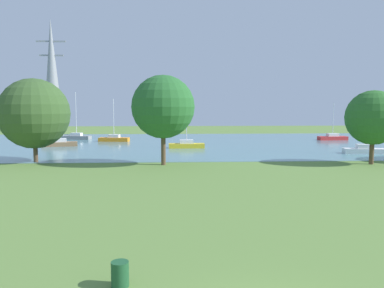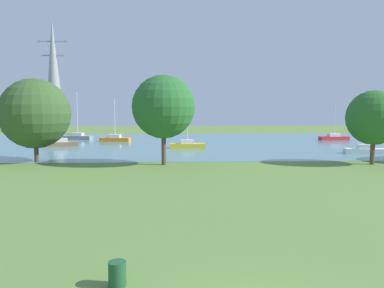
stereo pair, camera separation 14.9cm
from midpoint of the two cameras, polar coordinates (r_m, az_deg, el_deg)
name	(u,v)px [view 2 (the right image)]	position (r m, az deg, el deg)	size (l,w,h in m)	color
ground_plane	(204,176)	(31.70, 1.83, -4.73)	(160.00, 160.00, 0.00)	olive
litter_bin	(117,274)	(13.16, -10.50, -18.11)	(0.56, 0.56, 0.80)	#1E512D
water_surface	(190,143)	(59.42, -0.29, 0.10)	(140.00, 40.00, 0.02)	#578A94
sailboat_brown	(61,143)	(58.05, -18.50, 0.11)	(5.02, 2.57, 5.13)	brown
sailboat_yellow	(187,145)	(52.78, -0.60, -0.10)	(4.82, 1.55, 6.73)	yellow
sailboat_red	(334,137)	(69.29, 20.02, 0.91)	(4.88, 1.78, 6.14)	red
sailboat_orange	(115,139)	(63.83, -11.08, 0.78)	(4.96, 2.17, 6.76)	orange
sailboat_gray	(78,137)	(69.33, -16.23, 1.05)	(5.00, 2.42, 8.01)	gray
sailboat_white	(365,150)	(50.91, 24.02, -0.79)	(4.97, 2.18, 6.98)	white
tree_west_far	(35,114)	(42.40, -21.82, 4.13)	(7.04, 7.04, 8.42)	brown
tree_east_near	(163,107)	(37.54, -4.06, 5.41)	(6.06, 6.06, 8.61)	brown
tree_mid_shore	(374,118)	(41.68, 25.07, 3.49)	(5.28, 5.28, 7.18)	brown
electricity_pylon	(54,76)	(92.38, -19.46, 9.38)	(6.40, 4.40, 24.60)	gray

